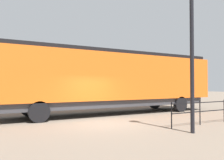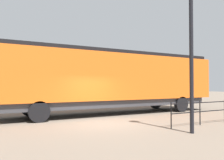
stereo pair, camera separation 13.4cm
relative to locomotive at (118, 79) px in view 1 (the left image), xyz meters
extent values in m
plane|color=#756656|center=(3.32, -2.77, -2.33)|extent=(120.00, 120.00, 0.00)
cube|color=orange|center=(0.00, -0.56, 0.13)|extent=(3.16, 15.62, 2.92)
cube|color=black|center=(0.00, 5.91, -0.31)|extent=(3.03, 2.67, 2.04)
cube|color=black|center=(0.00, -0.56, 1.71)|extent=(2.84, 15.00, 0.24)
cube|color=#38383D|center=(0.00, -0.56, -1.55)|extent=(2.84, 14.37, 0.45)
cylinder|color=black|center=(-1.43, 4.44, -1.78)|extent=(0.30, 1.10, 1.10)
cylinder|color=black|center=(1.43, 4.44, -1.78)|extent=(0.30, 1.10, 1.10)
cylinder|color=black|center=(-1.43, -5.56, -1.78)|extent=(0.30, 1.10, 1.10)
cylinder|color=black|center=(1.43, -5.56, -1.78)|extent=(0.30, 1.10, 1.10)
cylinder|color=black|center=(7.14, -0.79, 0.67)|extent=(0.16, 0.16, 5.99)
cube|color=black|center=(5.99, 2.88, -1.26)|extent=(0.04, 7.37, 0.04)
cube|color=black|center=(5.99, 2.88, -1.69)|extent=(0.04, 7.37, 0.04)
cylinder|color=black|center=(5.99, -0.80, -1.74)|extent=(0.05, 0.05, 1.17)
cylinder|color=black|center=(5.99, 1.04, -1.74)|extent=(0.05, 0.05, 1.17)
cylinder|color=black|center=(5.99, 2.88, -1.74)|extent=(0.05, 0.05, 1.17)
camera|label=1|loc=(13.65, -8.17, -0.44)|focal=37.22mm
camera|label=2|loc=(13.71, -8.05, -0.44)|focal=37.22mm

